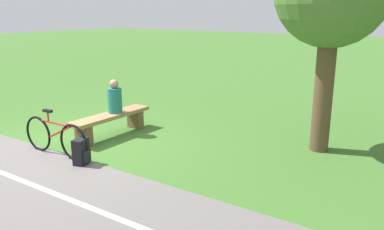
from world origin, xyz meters
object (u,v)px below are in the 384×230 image
Objects in this scene: bicycle at (55,137)px; backpack at (81,152)px; bench at (111,120)px; person_seated at (115,98)px.

bicycle is 0.76m from backpack.
bench reaches higher than backpack.
bicycle is (1.58, 0.04, -0.44)m from person_seated.
bicycle is at bearing 1.56° from person_seated.
backpack is (1.60, 0.79, -0.58)m from person_seated.
backpack is at bearing 26.27° from person_seated.
person_seated reaches higher than backpack.
bench is 1.66m from backpack.
person_seated is at bearing 180.00° from bench.
backpack is (1.46, 0.79, -0.11)m from bench.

